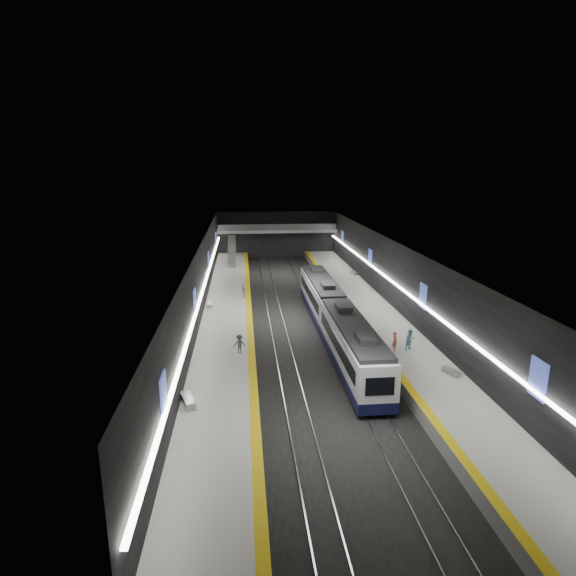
{
  "coord_description": "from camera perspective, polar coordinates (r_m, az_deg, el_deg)",
  "views": [
    {
      "loc": [
        -5.79,
        -47.5,
        15.69
      ],
      "look_at": [
        -0.8,
        4.94,
        2.2
      ],
      "focal_mm": 30.0,
      "sensor_mm": 36.0,
      "label": 1
    }
  ],
  "objects": [
    {
      "name": "escalator",
      "position": [
        74.62,
        -6.69,
        4.4
      ],
      "size": [
        1.2,
        7.5,
        3.92
      ],
      "primitive_type": "cube",
      "rotation": [
        0.44,
        0.0,
        0.0
      ],
      "color": "#99999E",
      "rests_on": "platform_left"
    },
    {
      "name": "train",
      "position": [
        44.65,
        5.53,
        -3.3
      ],
      "size": [
        2.69,
        30.04,
        3.6
      ],
      "color": "#0F123A",
      "rests_on": "ground"
    },
    {
      "name": "bench_left_far",
      "position": [
        52.19,
        -9.3,
        -1.94
      ],
      "size": [
        0.64,
        1.77,
        0.42
      ],
      "primitive_type": "cube",
      "rotation": [
        0.0,
        0.0,
        0.09
      ],
      "color": "#99999E",
      "rests_on": "platform_left"
    },
    {
      "name": "passenger_right_b",
      "position": [
        40.65,
        14.3,
        -5.98
      ],
      "size": [
        1.05,
        0.97,
        1.74
      ],
      "primitive_type": "imported",
      "rotation": [
        0.0,
        0.0,
        0.47
      ],
      "color": "teal",
      "rests_on": "platform_right"
    },
    {
      "name": "tactile_strip_right",
      "position": [
        50.93,
        7.38,
        -2.5
      ],
      "size": [
        0.6,
        70.0,
        0.02
      ],
      "primitive_type": "cube",
      "color": "#DCBB0B",
      "rests_on": "platform_right"
    },
    {
      "name": "tactile_strip_left",
      "position": [
        49.72,
        -4.64,
        -2.85
      ],
      "size": [
        0.6,
        70.0,
        0.02
      ],
      "primitive_type": "cube",
      "color": "#DCBB0B",
      "rests_on": "platform_left"
    },
    {
      "name": "passenger_left_a",
      "position": [
        54.81,
        -5.26,
        -0.31
      ],
      "size": [
        0.76,
        1.1,
        1.73
      ],
      "primitive_type": "imported",
      "rotation": [
        0.0,
        0.0,
        -1.2
      ],
      "color": "beige",
      "rests_on": "platform_left"
    },
    {
      "name": "tile_surface_right",
      "position": [
        51.46,
        9.77,
        -2.43
      ],
      "size": [
        5.0,
        70.0,
        0.02
      ],
      "primitive_type": "cube",
      "color": "#B6B6B0",
      "rests_on": "platform_right"
    },
    {
      "name": "passenger_left_b",
      "position": [
        38.98,
        -5.77,
        -6.62
      ],
      "size": [
        1.02,
        0.6,
        1.55
      ],
      "primitive_type": "imported",
      "rotation": [
        0.0,
        0.0,
        3.12
      ],
      "color": "#414149",
      "rests_on": "platform_left"
    },
    {
      "name": "wall_left",
      "position": [
        49.1,
        -10.2,
        0.36
      ],
      "size": [
        0.04,
        70.0,
        8.0
      ],
      "primitive_type": "cube",
      "color": "black",
      "rests_on": "ground"
    },
    {
      "name": "tile_surface_left",
      "position": [
        49.75,
        -7.17,
        -2.92
      ],
      "size": [
        5.0,
        70.0,
        0.02
      ],
      "primitive_type": "cube",
      "color": "#B6B6B0",
      "rests_on": "platform_left"
    },
    {
      "name": "bench_right_far",
      "position": [
        67.39,
        7.81,
        1.81
      ],
      "size": [
        0.84,
        1.73,
        0.41
      ],
      "primitive_type": "cube",
      "rotation": [
        0.0,
        0.0,
        0.24
      ],
      "color": "#99999E",
      "rests_on": "platform_right"
    },
    {
      "name": "wall_right",
      "position": [
        51.4,
        12.61,
        0.87
      ],
      "size": [
        0.04,
        70.0,
        8.0
      ],
      "primitive_type": "cube",
      "color": "black",
      "rests_on": "ground"
    },
    {
      "name": "mezzanine_bridge",
      "position": [
        81.34,
        -1.32,
        6.83
      ],
      "size": [
        20.0,
        3.0,
        1.5
      ],
      "color": "gray",
      "rests_on": "wall_left"
    },
    {
      "name": "platform_left",
      "position": [
        49.9,
        -7.16,
        -3.48
      ],
      "size": [
        5.0,
        70.0,
        1.0
      ],
      "primitive_type": "cube",
      "color": "slate",
      "rests_on": "ground"
    },
    {
      "name": "bench_right_near",
      "position": [
        37.24,
        18.81,
        -9.36
      ],
      "size": [
        0.94,
        1.66,
        0.39
      ],
      "primitive_type": "cube",
      "rotation": [
        0.0,
        0.0,
        0.33
      ],
      "color": "#99999E",
      "rests_on": "platform_right"
    },
    {
      "name": "wall_front",
      "position": [
        18.07,
        16.46,
        -26.65
      ],
      "size": [
        20.0,
        0.04,
        8.0
      ],
      "primitive_type": "cube",
      "color": "black",
      "rests_on": "ground"
    },
    {
      "name": "platform_right",
      "position": [
        51.61,
        9.75,
        -2.97
      ],
      "size": [
        5.0,
        70.0,
        1.0
      ],
      "primitive_type": "cube",
      "color": "slate",
      "rests_on": "ground"
    },
    {
      "name": "ad_posters",
      "position": [
        50.11,
        1.34,
        1.46
      ],
      "size": [
        19.94,
        53.5,
        2.2
      ],
      "color": "#3B50B2",
      "rests_on": "wall_left"
    },
    {
      "name": "ceiling",
      "position": [
        48.46,
        1.5,
        5.23
      ],
      "size": [
        20.0,
        70.0,
        0.04
      ],
      "primitive_type": "cube",
      "rotation": [
        3.14,
        0.0,
        0.0
      ],
      "color": "beige",
      "rests_on": "wall_left"
    },
    {
      "name": "passenger_right_a",
      "position": [
        40.24,
        12.55,
        -6.19
      ],
      "size": [
        0.45,
        0.63,
        1.6
      ],
      "primitive_type": "imported",
      "rotation": [
        0.0,
        0.0,
        1.7
      ],
      "color": "#D2574E",
      "rests_on": "platform_right"
    },
    {
      "name": "bench_left_near",
      "position": [
        31.86,
        -11.83,
        -12.92
      ],
      "size": [
        1.22,
        2.14,
        0.51
      ],
      "primitive_type": "cube",
      "rotation": [
        0.0,
        0.0,
        0.33
      ],
      "color": "#99999E",
      "rests_on": "platform_left"
    },
    {
      "name": "cove_light_right",
      "position": [
        51.39,
        12.38,
        0.64
      ],
      "size": [
        0.25,
        68.6,
        0.12
      ],
      "primitive_type": "cube",
      "color": "white",
      "rests_on": "wall_right"
    },
    {
      "name": "wall_back",
      "position": [
        83.52,
        -1.42,
        6.31
      ],
      "size": [
        20.0,
        0.04,
        8.0
      ],
      "primitive_type": "cube",
      "color": "black",
      "rests_on": "ground"
    },
    {
      "name": "rails",
      "position": [
        50.34,
        1.44,
        -3.73
      ],
      "size": [
        6.52,
        70.0,
        0.12
      ],
      "color": "gray",
      "rests_on": "ground"
    },
    {
      "name": "cove_light_left",
      "position": [
        49.13,
        -9.96,
        0.14
      ],
      "size": [
        0.25,
        68.6,
        0.12
      ],
      "primitive_type": "cube",
      "color": "white",
      "rests_on": "wall_left"
    },
    {
      "name": "ground",
      "position": [
        50.36,
        1.44,
        -3.8
      ],
      "size": [
        70.0,
        70.0,
        0.0
      ],
      "primitive_type": "plane",
      "color": "black",
      "rests_on": "ground"
    }
  ]
}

